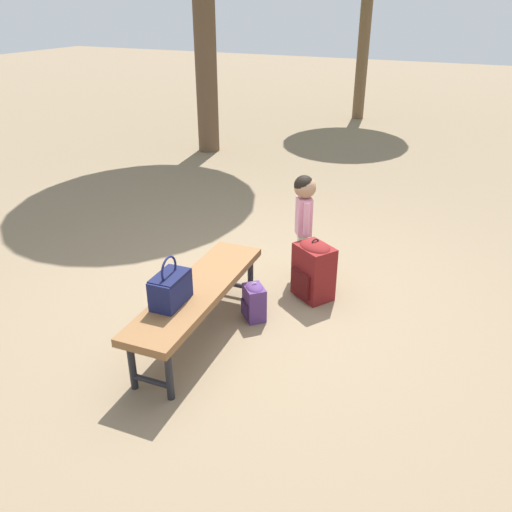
% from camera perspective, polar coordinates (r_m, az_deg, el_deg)
% --- Properties ---
extents(ground_plane, '(40.00, 40.00, 0.00)m').
position_cam_1_polar(ground_plane, '(4.62, 0.15, -4.95)').
color(ground_plane, '#7F6B51').
rests_on(ground_plane, ground).
extents(park_bench, '(1.62, 0.49, 0.45)m').
position_cam_1_polar(park_bench, '(3.99, -6.33, -4.09)').
color(park_bench, brown).
rests_on(park_bench, ground).
extents(handbag, '(0.33, 0.20, 0.37)m').
position_cam_1_polar(handbag, '(3.72, -9.28, -3.41)').
color(handbag, '#191E4C').
rests_on(handbag, park_bench).
extents(child_standing, '(0.23, 0.20, 0.99)m').
position_cam_1_polar(child_standing, '(4.81, 5.22, 5.00)').
color(child_standing, '#B2D8B2').
rests_on(child_standing, ground).
extents(backpack_large, '(0.39, 0.41, 0.56)m').
position_cam_1_polar(backpack_large, '(4.59, 6.27, -1.33)').
color(backpack_large, maroon).
rests_on(backpack_large, ground).
extents(backpack_small, '(0.25, 0.25, 0.34)m').
position_cam_1_polar(backpack_small, '(4.31, -0.21, -4.86)').
color(backpack_small, '#4C2D66').
rests_on(backpack_small, ground).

